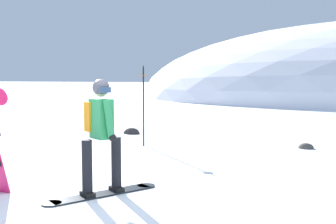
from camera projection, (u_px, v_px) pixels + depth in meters
name	position (u px, v px, depth m)	size (l,w,h in m)	color
ground_plane	(91.00, 206.00, 5.64)	(300.00, 300.00, 0.00)	white
snowboarder_main	(101.00, 133.00, 6.10)	(1.18, 1.56, 1.71)	black
piste_marker_near	(143.00, 100.00, 10.48)	(0.20, 0.20, 2.06)	black
rock_dark	(306.00, 148.00, 10.22)	(0.38, 0.32, 0.26)	#4C4742
rock_mid	(132.00, 134.00, 12.93)	(0.52, 0.44, 0.36)	#383333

